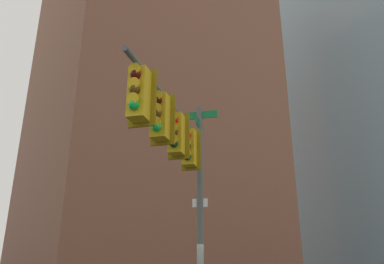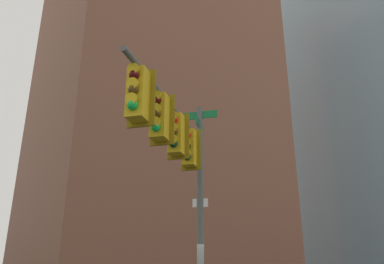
# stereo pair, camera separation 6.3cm
# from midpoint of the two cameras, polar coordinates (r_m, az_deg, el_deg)

# --- Properties ---
(signal_pole_assembly) EXTENTS (4.13, 4.45, 6.61)m
(signal_pole_assembly) POSITION_cam_midpoint_polar(r_m,az_deg,el_deg) (9.17, -1.90, -2.65)
(signal_pole_assembly) COLOR #4C514C
(signal_pole_assembly) RESTS_ON ground_plane
(building_brick_nearside) EXTENTS (23.89, 20.70, 53.94)m
(building_brick_nearside) POSITION_cam_midpoint_polar(r_m,az_deg,el_deg) (46.30, -6.87, 13.48)
(building_brick_nearside) COLOR brown
(building_brick_nearside) RESTS_ON ground_plane
(building_brick_midblock) EXTENTS (21.83, 17.80, 41.99)m
(building_brick_midblock) POSITION_cam_midpoint_polar(r_m,az_deg,el_deg) (49.50, -10.02, 3.56)
(building_brick_midblock) COLOR brown
(building_brick_midblock) RESTS_ON ground_plane
(building_glass_tower) EXTENTS (29.16, 31.93, 63.40)m
(building_glass_tower) POSITION_cam_midpoint_polar(r_m,az_deg,el_deg) (75.32, 25.12, 5.86)
(building_glass_tower) COLOR #8CB2C6
(building_glass_tower) RESTS_ON ground_plane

